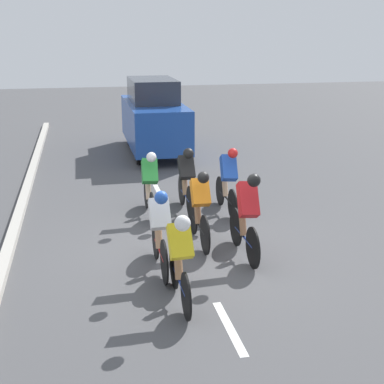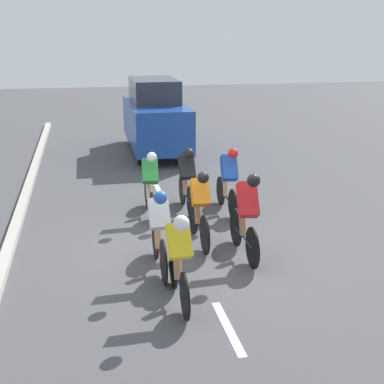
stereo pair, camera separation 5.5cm
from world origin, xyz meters
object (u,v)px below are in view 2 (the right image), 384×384
cyclist_yellow (179,256)px  cyclist_green (150,182)px  cyclist_black (187,178)px  cyclist_red (247,213)px  cyclist_blue (228,179)px  support_car (155,117)px  cyclist_white (159,229)px  cyclist_orange (200,206)px

cyclist_yellow → cyclist_green: (-0.09, -3.97, -0.01)m
cyclist_black → cyclist_red: size_ratio=0.96×
cyclist_black → cyclist_red: 2.66m
cyclist_blue → support_car: bearing=-83.6°
cyclist_green → cyclist_red: (-1.35, 2.54, 0.06)m
cyclist_blue → support_car: (0.71, -6.36, 0.38)m
cyclist_white → cyclist_red: (-1.55, -0.27, 0.07)m
cyclist_black → support_car: support_car is taller
cyclist_yellow → cyclist_red: size_ratio=0.95×
cyclist_white → support_car: 9.08m
cyclist_green → cyclist_red: bearing=118.0°
cyclist_black → cyclist_blue: size_ratio=0.98×
support_car → cyclist_green: bearing=81.2°
cyclist_white → cyclist_blue: bearing=-125.5°
cyclist_yellow → cyclist_green: 3.97m
cyclist_blue → cyclist_green: (1.67, -0.17, -0.02)m
cyclist_blue → cyclist_black: bearing=-15.1°
cyclist_yellow → cyclist_black: cyclist_black is taller
cyclist_yellow → cyclist_black: 4.13m
cyclist_red → cyclist_orange: bearing=-48.5°
cyclist_white → cyclist_red: size_ratio=0.99×
cyclist_orange → support_car: bearing=-92.0°
cyclist_black → cyclist_white: cyclist_black is taller
cyclist_blue → cyclist_orange: size_ratio=0.97×
cyclist_orange → cyclist_red: bearing=131.5°
cyclist_orange → cyclist_red: (-0.66, 0.75, 0.07)m
cyclist_blue → cyclist_red: bearing=82.2°
cyclist_white → cyclist_black: bearing=-109.4°
cyclist_green → support_car: 6.28m
cyclist_white → cyclist_red: cyclist_red is taller
cyclist_red → support_car: size_ratio=0.38×
cyclist_white → cyclist_orange: (-0.89, -1.01, -0.00)m
cyclist_black → cyclist_orange: 1.86m
cyclist_black → cyclist_blue: (-0.87, 0.23, 0.01)m
cyclist_white → cyclist_orange: 1.35m
cyclist_green → support_car: size_ratio=0.36×
cyclist_yellow → cyclist_green: bearing=-91.2°
cyclist_yellow → support_car: (-1.05, -10.16, 0.40)m
cyclist_yellow → cyclist_white: cyclist_white is taller
cyclist_green → cyclist_red: 2.87m
cyclist_yellow → support_car: size_ratio=0.36×
cyclist_orange → cyclist_yellow: bearing=70.4°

